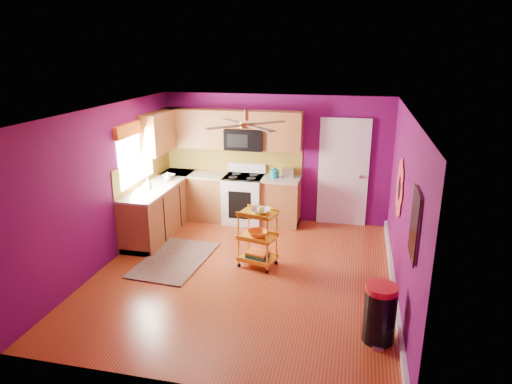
# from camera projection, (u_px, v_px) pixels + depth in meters

# --- Properties ---
(ground) EXTENTS (5.00, 5.00, 0.00)m
(ground) POSITION_uv_depth(u_px,v_px,m) (244.00, 273.00, 7.06)
(ground) COLOR maroon
(ground) RESTS_ON ground
(room_envelope) EXTENTS (4.54, 5.04, 2.52)m
(room_envelope) POSITION_uv_depth(u_px,v_px,m) (245.00, 172.00, 6.56)
(room_envelope) COLOR #610B55
(room_envelope) RESTS_ON ground
(lower_cabinets) EXTENTS (2.81, 2.31, 0.94)m
(lower_cabinets) POSITION_uv_depth(u_px,v_px,m) (200.00, 204.00, 8.90)
(lower_cabinets) COLOR brown
(lower_cabinets) RESTS_ON ground
(electric_range) EXTENTS (0.76, 0.66, 1.13)m
(electric_range) POSITION_uv_depth(u_px,v_px,m) (244.00, 198.00, 9.05)
(electric_range) COLOR white
(electric_range) RESTS_ON ground
(upper_cabinetry) EXTENTS (2.80, 2.30, 1.26)m
(upper_cabinetry) POSITION_uv_depth(u_px,v_px,m) (209.00, 131.00, 8.80)
(upper_cabinetry) COLOR brown
(upper_cabinetry) RESTS_ON ground
(left_window) EXTENTS (0.08, 1.35, 1.08)m
(left_window) POSITION_uv_depth(u_px,v_px,m) (135.00, 144.00, 7.97)
(left_window) COLOR white
(left_window) RESTS_ON ground
(panel_door) EXTENTS (0.95, 0.11, 2.15)m
(panel_door) POSITION_uv_depth(u_px,v_px,m) (343.00, 174.00, 8.76)
(panel_door) COLOR white
(panel_door) RESTS_ON ground
(right_wall_art) EXTENTS (0.04, 2.74, 1.04)m
(right_wall_art) POSITION_uv_depth(u_px,v_px,m) (406.00, 202.00, 5.84)
(right_wall_art) COLOR black
(right_wall_art) RESTS_ON ground
(ceiling_fan) EXTENTS (1.01, 1.01, 0.26)m
(ceiling_fan) POSITION_uv_depth(u_px,v_px,m) (247.00, 124.00, 6.55)
(ceiling_fan) COLOR #BF8C3F
(ceiling_fan) RESTS_ON ground
(shag_rug) EXTENTS (1.08, 1.66, 0.02)m
(shag_rug) POSITION_uv_depth(u_px,v_px,m) (175.00, 260.00, 7.49)
(shag_rug) COLOR black
(shag_rug) RESTS_ON ground
(rolling_cart) EXTENTS (0.64, 0.53, 1.01)m
(rolling_cart) POSITION_uv_depth(u_px,v_px,m) (258.00, 236.00, 7.16)
(rolling_cart) COLOR gold
(rolling_cart) RESTS_ON ground
(trash_can) EXTENTS (0.42, 0.44, 0.72)m
(trash_can) POSITION_uv_depth(u_px,v_px,m) (380.00, 313.00, 5.35)
(trash_can) COLOR black
(trash_can) RESTS_ON ground
(teal_kettle) EXTENTS (0.18, 0.18, 0.21)m
(teal_kettle) POSITION_uv_depth(u_px,v_px,m) (274.00, 174.00, 8.78)
(teal_kettle) COLOR #127A89
(teal_kettle) RESTS_ON lower_cabinets
(toaster) EXTENTS (0.22, 0.15, 0.18)m
(toaster) POSITION_uv_depth(u_px,v_px,m) (288.00, 172.00, 8.85)
(toaster) COLOR beige
(toaster) RESTS_ON lower_cabinets
(soap_bottle_a) EXTENTS (0.09, 0.09, 0.20)m
(soap_bottle_a) POSITION_uv_depth(u_px,v_px,m) (148.00, 184.00, 8.08)
(soap_bottle_a) COLOR #EA3F72
(soap_bottle_a) RESTS_ON lower_cabinets
(soap_bottle_b) EXTENTS (0.13, 0.13, 0.17)m
(soap_bottle_b) POSITION_uv_depth(u_px,v_px,m) (168.00, 176.00, 8.59)
(soap_bottle_b) COLOR white
(soap_bottle_b) RESTS_ON lower_cabinets
(counter_dish) EXTENTS (0.24, 0.24, 0.06)m
(counter_dish) POSITION_uv_depth(u_px,v_px,m) (168.00, 176.00, 8.82)
(counter_dish) COLOR white
(counter_dish) RESTS_ON lower_cabinets
(counter_cup) EXTENTS (0.11, 0.11, 0.09)m
(counter_cup) POSITION_uv_depth(u_px,v_px,m) (146.00, 185.00, 8.16)
(counter_cup) COLOR white
(counter_cup) RESTS_ON lower_cabinets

